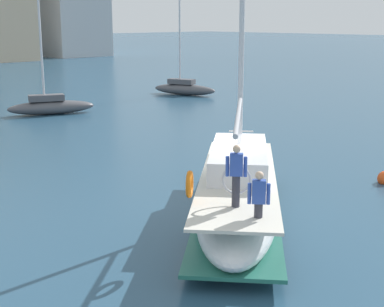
% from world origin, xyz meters
% --- Properties ---
extents(ground_plane, '(400.00, 400.00, 0.00)m').
position_xyz_m(ground_plane, '(0.00, 0.00, 0.00)').
color(ground_plane, '#284C66').
extents(main_sailboat, '(8.86, 8.06, 12.75)m').
position_xyz_m(main_sailboat, '(-0.84, -1.25, 0.91)').
color(main_sailboat, silver).
rests_on(main_sailboat, ground).
extents(moored_sloop_far, '(5.61, 3.28, 8.77)m').
position_xyz_m(moored_sloop_far, '(5.17, 20.37, 0.60)').
color(moored_sloop_far, '#4C4C51').
rests_on(moored_sloop_far, ground).
extents(moored_cutter_left, '(3.08, 5.58, 8.53)m').
position_xyz_m(moored_cutter_left, '(18.01, 21.47, 0.59)').
color(moored_cutter_left, '#4C4C51').
rests_on(moored_cutter_left, ground).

